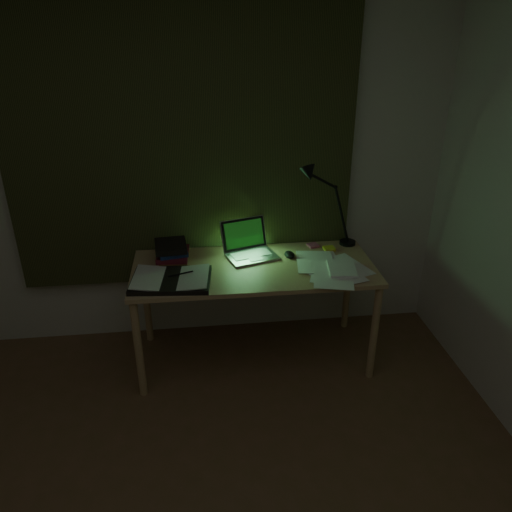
{
  "coord_description": "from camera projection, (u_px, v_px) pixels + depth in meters",
  "views": [
    {
      "loc": [
        0.09,
        -1.19,
        2.09
      ],
      "look_at": [
        0.41,
        1.47,
        0.82
      ],
      "focal_mm": 35.0,
      "sensor_mm": 36.0,
      "label": 1
    }
  ],
  "objects": [
    {
      "name": "wall_back",
      "position": [
        183.0,
        164.0,
        3.21
      ],
      "size": [
        3.5,
        0.0,
        2.5
      ],
      "primitive_type": "cube",
      "color": "silver",
      "rests_on": "ground"
    },
    {
      "name": "curtain",
      "position": [
        181.0,
        134.0,
        3.09
      ],
      "size": [
        2.2,
        0.06,
        2.0
      ],
      "primitive_type": "cube",
      "color": "#2B3219",
      "rests_on": "wall_back"
    },
    {
      "name": "desk",
      "position": [
        254.0,
        313.0,
        3.28
      ],
      "size": [
        1.51,
        0.66,
        0.69
      ],
      "primitive_type": null,
      "color": "tan",
      "rests_on": "floor"
    },
    {
      "name": "laptop",
      "position": [
        252.0,
        242.0,
        3.2
      ],
      "size": [
        0.4,
        0.43,
        0.22
      ],
      "primitive_type": null,
      "rotation": [
        0.0,
        0.0,
        0.3
      ],
      "color": "#B0B0B4",
      "rests_on": "desk"
    },
    {
      "name": "open_textbook",
      "position": [
        171.0,
        279.0,
        2.93
      ],
      "size": [
        0.49,
        0.37,
        0.04
      ],
      "primitive_type": null,
      "rotation": [
        0.0,
        0.0,
        -0.09
      ],
      "color": "silver",
      "rests_on": "desk"
    },
    {
      "name": "book_stack",
      "position": [
        172.0,
        251.0,
        3.18
      ],
      "size": [
        0.2,
        0.24,
        0.12
      ],
      "primitive_type": null,
      "rotation": [
        0.0,
        0.0,
        0.04
      ],
      "color": "silver",
      "rests_on": "desk"
    },
    {
      "name": "loose_papers",
      "position": [
        332.0,
        268.0,
        3.08
      ],
      "size": [
        0.45,
        0.47,
        0.02
      ],
      "primitive_type": null,
      "rotation": [
        0.0,
        0.0,
        0.21
      ],
      "color": "white",
      "rests_on": "desk"
    },
    {
      "name": "mouse",
      "position": [
        290.0,
        255.0,
        3.24
      ],
      "size": [
        0.07,
        0.11,
        0.04
      ],
      "primitive_type": "ellipsoid",
      "rotation": [
        0.0,
        0.0,
        0.13
      ],
      "color": "black",
      "rests_on": "desk"
    },
    {
      "name": "sticky_yellow",
      "position": [
        329.0,
        249.0,
        3.35
      ],
      "size": [
        0.08,
        0.08,
        0.02
      ],
      "primitive_type": "cube",
      "rotation": [
        0.0,
        0.0,
        0.06
      ],
      "color": "yellow",
      "rests_on": "desk"
    },
    {
      "name": "sticky_pink",
      "position": [
        313.0,
        245.0,
        3.4
      ],
      "size": [
        0.08,
        0.08,
        0.01
      ],
      "primitive_type": "cube",
      "rotation": [
        0.0,
        0.0,
        0.29
      ],
      "color": "#C74D78",
      "rests_on": "desk"
    },
    {
      "name": "desk_lamp",
      "position": [
        351.0,
        203.0,
        3.31
      ],
      "size": [
        0.41,
        0.33,
        0.59
      ],
      "primitive_type": null,
      "rotation": [
        0.0,
        0.0,
        -0.06
      ],
      "color": "black",
      "rests_on": "desk"
    }
  ]
}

